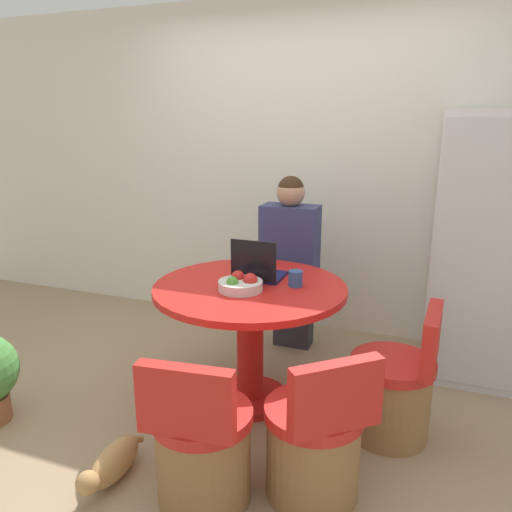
{
  "coord_description": "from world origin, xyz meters",
  "views": [
    {
      "loc": [
        1.1,
        -2.38,
        1.7
      ],
      "look_at": [
        0.09,
        0.28,
        0.91
      ],
      "focal_mm": 35.0,
      "sensor_mm": 36.0,
      "label": 1
    }
  ],
  "objects_px": {
    "chair_near_camera": "(202,449)",
    "cat": "(112,464)",
    "fruit_bowl": "(241,284)",
    "chair_near_right_corner": "(315,445)",
    "chair_right_side": "(394,392)",
    "person_seated": "(291,258)",
    "dining_table": "(250,316)",
    "refrigerator": "(492,248)",
    "laptop": "(258,271)"
  },
  "relations": [
    {
      "from": "chair_near_camera",
      "to": "cat",
      "type": "xyz_separation_m",
      "value": [
        -0.47,
        -0.04,
        -0.17
      ]
    },
    {
      "from": "refrigerator",
      "to": "cat",
      "type": "xyz_separation_m",
      "value": [
        -1.71,
        -1.83,
        -0.79
      ]
    },
    {
      "from": "dining_table",
      "to": "chair_near_right_corner",
      "type": "xyz_separation_m",
      "value": [
        0.57,
        -0.64,
        -0.3
      ]
    },
    {
      "from": "laptop",
      "to": "person_seated",
      "type": "bearing_deg",
      "value": -90.86
    },
    {
      "from": "refrigerator",
      "to": "chair_near_camera",
      "type": "xyz_separation_m",
      "value": [
        -1.24,
        -1.79,
        -0.61
      ]
    },
    {
      "from": "dining_table",
      "to": "person_seated",
      "type": "bearing_deg",
      "value": 88.89
    },
    {
      "from": "chair_near_camera",
      "to": "chair_near_right_corner",
      "type": "xyz_separation_m",
      "value": [
        0.47,
        0.21,
        0.0
      ]
    },
    {
      "from": "dining_table",
      "to": "fruit_bowl",
      "type": "xyz_separation_m",
      "value": [
        -0.02,
        -0.1,
        0.23
      ]
    },
    {
      "from": "chair_right_side",
      "to": "person_seated",
      "type": "relative_size",
      "value": 0.57
    },
    {
      "from": "cat",
      "to": "chair_near_camera",
      "type": "bearing_deg",
      "value": 95.22
    },
    {
      "from": "refrigerator",
      "to": "laptop",
      "type": "relative_size",
      "value": 6.25
    },
    {
      "from": "chair_near_camera",
      "to": "dining_table",
      "type": "bearing_deg",
      "value": -90.0
    },
    {
      "from": "chair_near_right_corner",
      "to": "fruit_bowl",
      "type": "bearing_deg",
      "value": -84.3
    },
    {
      "from": "chair_near_right_corner",
      "to": "person_seated",
      "type": "distance_m",
      "value": 1.6
    },
    {
      "from": "dining_table",
      "to": "chair_near_right_corner",
      "type": "height_order",
      "value": "dining_table"
    },
    {
      "from": "fruit_bowl",
      "to": "person_seated",
      "type": "bearing_deg",
      "value": 87.99
    },
    {
      "from": "refrigerator",
      "to": "dining_table",
      "type": "relative_size",
      "value": 1.56
    },
    {
      "from": "chair_right_side",
      "to": "fruit_bowl",
      "type": "xyz_separation_m",
      "value": [
        -0.87,
        -0.06,
        0.53
      ]
    },
    {
      "from": "cat",
      "to": "fruit_bowl",
      "type": "bearing_deg",
      "value": 155.88
    },
    {
      "from": "refrigerator",
      "to": "dining_table",
      "type": "bearing_deg",
      "value": -144.98
    },
    {
      "from": "refrigerator",
      "to": "chair_near_right_corner",
      "type": "distance_m",
      "value": 1.86
    },
    {
      "from": "laptop",
      "to": "fruit_bowl",
      "type": "relative_size",
      "value": 1.12
    },
    {
      "from": "chair_near_camera",
      "to": "fruit_bowl",
      "type": "distance_m",
      "value": 0.93
    },
    {
      "from": "dining_table",
      "to": "fruit_bowl",
      "type": "bearing_deg",
      "value": -98.89
    },
    {
      "from": "chair_near_camera",
      "to": "laptop",
      "type": "relative_size",
      "value": 2.7
    },
    {
      "from": "cat",
      "to": "laptop",
      "type": "bearing_deg",
      "value": 159.66
    },
    {
      "from": "chair_right_side",
      "to": "chair_near_right_corner",
      "type": "bearing_deg",
      "value": -23.01
    },
    {
      "from": "dining_table",
      "to": "chair_near_camera",
      "type": "xyz_separation_m",
      "value": [
        0.1,
        -0.85,
        -0.3
      ]
    },
    {
      "from": "person_seated",
      "to": "fruit_bowl",
      "type": "bearing_deg",
      "value": 87.99
    },
    {
      "from": "laptop",
      "to": "cat",
      "type": "relative_size",
      "value": 0.58
    },
    {
      "from": "chair_near_camera",
      "to": "person_seated",
      "type": "height_order",
      "value": "person_seated"
    },
    {
      "from": "person_seated",
      "to": "chair_near_camera",
      "type": "bearing_deg",
      "value": 92.9
    },
    {
      "from": "cat",
      "to": "person_seated",
      "type": "bearing_deg",
      "value": 167.0
    },
    {
      "from": "person_seated",
      "to": "laptop",
      "type": "bearing_deg",
      "value": 89.14
    },
    {
      "from": "dining_table",
      "to": "chair_right_side",
      "type": "bearing_deg",
      "value": -2.64
    },
    {
      "from": "chair_near_camera",
      "to": "cat",
      "type": "distance_m",
      "value": 0.5
    },
    {
      "from": "laptop",
      "to": "chair_near_right_corner",
      "type": "bearing_deg",
      "value": 126.23
    },
    {
      "from": "fruit_bowl",
      "to": "cat",
      "type": "relative_size",
      "value": 0.51
    },
    {
      "from": "laptop",
      "to": "refrigerator",
      "type": "bearing_deg",
      "value": -148.54
    },
    {
      "from": "chair_near_right_corner",
      "to": "laptop",
      "type": "distance_m",
      "value": 1.1
    },
    {
      "from": "chair_near_right_corner",
      "to": "cat",
      "type": "xyz_separation_m",
      "value": [
        -0.93,
        -0.25,
        -0.17
      ]
    },
    {
      "from": "refrigerator",
      "to": "person_seated",
      "type": "bearing_deg",
      "value": -173.53
    },
    {
      "from": "chair_right_side",
      "to": "cat",
      "type": "xyz_separation_m",
      "value": [
        -1.22,
        -0.85,
        -0.17
      ]
    },
    {
      "from": "dining_table",
      "to": "person_seated",
      "type": "distance_m",
      "value": 0.8
    },
    {
      "from": "laptop",
      "to": "dining_table",
      "type": "bearing_deg",
      "value": 87.49
    },
    {
      "from": "chair_near_right_corner",
      "to": "cat",
      "type": "bearing_deg",
      "value": -26.27
    },
    {
      "from": "chair_right_side",
      "to": "cat",
      "type": "height_order",
      "value": "chair_right_side"
    },
    {
      "from": "person_seated",
      "to": "fruit_bowl",
      "type": "xyz_separation_m",
      "value": [
        -0.03,
        -0.89,
        0.08
      ]
    },
    {
      "from": "chair_near_right_corner",
      "to": "laptop",
      "type": "xyz_separation_m",
      "value": [
        -0.56,
        0.76,
        0.55
      ]
    },
    {
      "from": "dining_table",
      "to": "refrigerator",
      "type": "bearing_deg",
      "value": 35.02
    }
  ]
}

